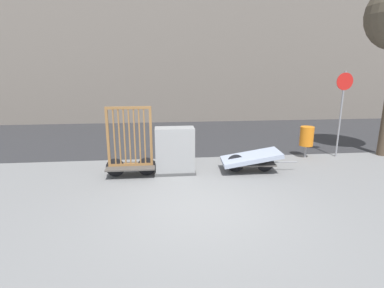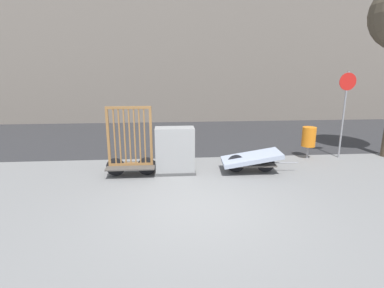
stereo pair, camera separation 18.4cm
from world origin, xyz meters
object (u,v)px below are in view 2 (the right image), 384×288
Objects in this scene: bike_cart_with_bedframe at (131,153)px; bike_cart_with_mattress at (251,159)px; utility_cabinet at (175,152)px; trash_bin at (309,137)px; sign_post at (345,103)px.

bike_cart_with_mattress is (3.40, -0.00, -0.26)m from bike_cart_with_bedframe.
bike_cart_with_bedframe is 1.54× the size of utility_cabinet.
utility_cabinet reaches higher than bike_cart_with_mattress.
utility_cabinet reaches higher than trash_bin.
sign_post is at bearing 23.86° from bike_cart_with_mattress.
trash_bin reaches higher than bike_cart_with_mattress.
bike_cart_with_bedframe is 1.94× the size of trash_bin.
bike_cart_with_mattress is at bearing -0.07° from bike_cart_with_bedframe.
utility_cabinet is 1.26× the size of trash_bin.
bike_cart_with_mattress is at bearing -2.82° from utility_cabinet.
utility_cabinet is (-2.18, 0.11, 0.23)m from bike_cart_with_mattress.
bike_cart_with_mattress is 2.61m from trash_bin.
sign_post reaches higher than utility_cabinet.
utility_cabinet is 4.60m from trash_bin.
sign_post reaches higher than bike_cart_with_mattress.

